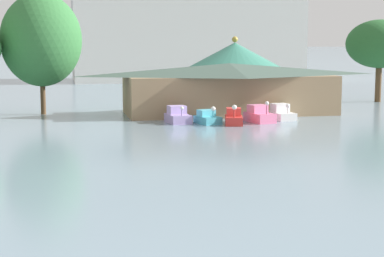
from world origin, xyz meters
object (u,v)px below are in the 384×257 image
at_px(pedal_boat_red, 234,118).
at_px(pedal_boat_lavender, 178,116).
at_px(shoreline_tree_mid, 41,40).
at_px(background_building_block, 186,18).
at_px(pedal_boat_pink, 259,115).
at_px(pedal_boat_white, 281,113).
at_px(shoreline_tree_right, 380,44).
at_px(green_roof_pavilion, 235,66).
at_px(pedal_boat_cyan, 208,118).
at_px(boathouse, 229,87).

bearing_deg(pedal_boat_red, pedal_boat_lavender, -101.29).
distance_m(shoreline_tree_mid, background_building_block, 55.28).
xyz_separation_m(pedal_boat_red, pedal_boat_pink, (2.48, 1.00, 0.04)).
xyz_separation_m(pedal_boat_white, shoreline_tree_mid, (-20.13, 8.26, 6.27)).
xyz_separation_m(pedal_boat_red, background_building_block, (8.42, 60.48, 10.30)).
distance_m(pedal_boat_pink, background_building_block, 60.65).
distance_m(pedal_boat_pink, shoreline_tree_right, 24.54).
bearing_deg(green_roof_pavilion, pedal_boat_cyan, -111.21).
bearing_deg(pedal_boat_red, background_building_block, -174.44).
xyz_separation_m(pedal_boat_red, pedal_boat_white, (4.93, 2.41, -0.00)).
distance_m(pedal_boat_cyan, background_building_block, 61.35).
relative_size(pedal_boat_red, pedal_boat_white, 0.99).
bearing_deg(pedal_boat_cyan, shoreline_tree_mid, -141.48).
xyz_separation_m(shoreline_tree_mid, shoreline_tree_right, (36.38, 5.13, -0.40)).
distance_m(boathouse, background_building_block, 53.85).
relative_size(pedal_boat_lavender, green_roof_pavilion, 0.24).
bearing_deg(pedal_boat_white, pedal_boat_pink, -67.48).
bearing_deg(pedal_boat_pink, pedal_boat_cyan, -103.49).
height_order(shoreline_tree_mid, shoreline_tree_right, shoreline_tree_mid).
bearing_deg(pedal_boat_white, pedal_boat_red, -71.46).
bearing_deg(background_building_block, pedal_boat_red, -97.93).
bearing_deg(pedal_boat_pink, pedal_boat_red, -82.72).
xyz_separation_m(pedal_boat_pink, background_building_block, (5.94, 59.48, 10.26)).
height_order(boathouse, green_roof_pavilion, green_roof_pavilion).
distance_m(pedal_boat_lavender, pedal_boat_cyan, 2.51).
distance_m(pedal_boat_cyan, shoreline_tree_right, 28.14).
bearing_deg(shoreline_tree_mid, pedal_boat_cyan, -36.37).
height_order(pedal_boat_cyan, pedal_boat_red, pedal_boat_red).
bearing_deg(pedal_boat_lavender, pedal_boat_pink, 74.76).
height_order(pedal_boat_white, background_building_block, background_building_block).
relative_size(green_roof_pavilion, shoreline_tree_mid, 1.05).
bearing_deg(pedal_boat_pink, background_building_block, 159.72).
distance_m(pedal_boat_red, boathouse, 8.12).
bearing_deg(green_roof_pavilion, shoreline_tree_mid, -151.17).
distance_m(green_roof_pavilion, shoreline_tree_right, 16.40).
height_order(shoreline_tree_right, background_building_block, background_building_block).
height_order(pedal_boat_red, pedal_boat_white, pedal_boat_red).
relative_size(pedal_boat_cyan, pedal_boat_pink, 0.86).
xyz_separation_m(shoreline_tree_right, background_building_block, (-12.75, 44.68, 4.43)).
bearing_deg(boathouse, background_building_block, 82.76).
bearing_deg(pedal_boat_lavender, boathouse, 126.88).
bearing_deg(background_building_block, pedal_boat_pink, -95.70).
xyz_separation_m(pedal_boat_pink, pedal_boat_white, (2.44, 1.41, -0.04)).
bearing_deg(pedal_boat_cyan, boathouse, 136.48).
distance_m(pedal_boat_red, green_roof_pavilion, 23.73).
bearing_deg(shoreline_tree_mid, background_building_block, 64.62).
height_order(pedal_boat_lavender, shoreline_tree_mid, shoreline_tree_mid).
xyz_separation_m(green_roof_pavilion, background_building_block, (1.97, 37.89, 6.96)).
bearing_deg(pedal_boat_cyan, pedal_boat_white, 87.16).
relative_size(pedal_boat_pink, boathouse, 0.15).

